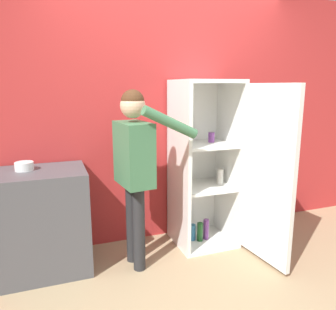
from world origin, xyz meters
TOP-DOWN VIEW (x-y plane):
  - ground_plane at (0.00, 0.00)m, footprint 12.00×12.00m
  - wall_back at (0.00, 0.98)m, footprint 7.00×0.06m
  - refrigerator at (0.33, 0.56)m, footprint 0.69×1.14m
  - person at (-0.51, 0.45)m, footprint 0.64×0.54m
  - counter at (-1.26, 0.64)m, footprint 0.72×0.57m
  - bowl at (-1.39, 0.71)m, footprint 0.15×0.15m

SIDE VIEW (x-z plane):
  - ground_plane at x=0.00m, z-range 0.00..0.00m
  - counter at x=-1.26m, z-range 0.00..0.90m
  - refrigerator at x=0.33m, z-range -0.01..1.64m
  - bowl at x=-1.39m, z-range 0.90..0.97m
  - person at x=-0.51m, z-range 0.21..1.77m
  - wall_back at x=0.00m, z-range 0.00..2.55m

